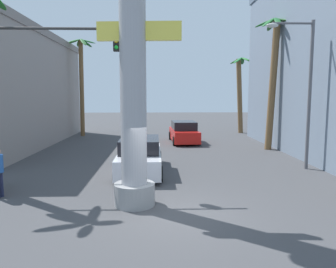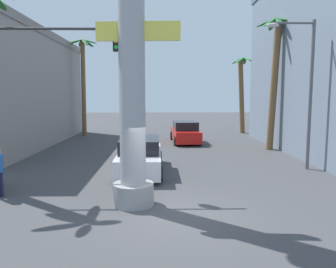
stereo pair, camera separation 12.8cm
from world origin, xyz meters
The scene contains 10 objects.
ground_plane centered at (0.00, 10.00, 0.00)m, with size 93.32×93.32×0.00m, color #424244.
building_left centered at (-11.33, 13.72, 3.91)m, with size 7.23×16.83×7.80m.
neon_sign_pole centered at (-1.17, 0.87, 4.60)m, with size 2.89×1.29×10.36m.
street_lamp centered at (6.26, 5.79, 4.13)m, with size 2.22×0.28×6.83m.
traffic_light_mast centered at (-4.88, 3.05, 4.24)m, with size 5.59×0.32×5.96m.
car_lead centered at (-1.24, 5.38, 0.74)m, with size 2.02×4.99×1.56m.
car_far centered at (1.50, 14.69, 0.74)m, with size 2.10×4.57×1.56m.
palm_tree_far_left centered at (-6.82, 18.87, 4.92)m, with size 2.58×2.40×8.17m.
palm_tree_far_right centered at (7.07, 20.54, 3.92)m, with size 2.33×2.53×6.88m.
palm_tree_mid_right centered at (6.82, 11.35, 4.85)m, with size 2.45×2.51×8.26m.
Camera 2 is at (-0.30, -9.23, 3.47)m, focal length 35.00 mm.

